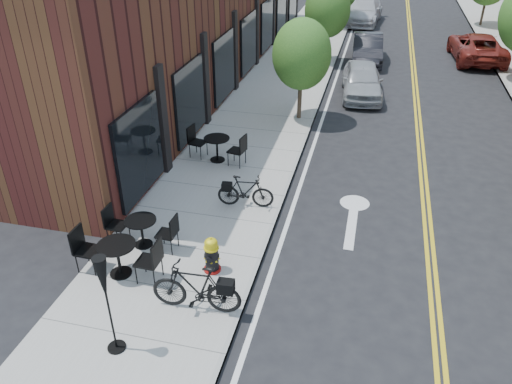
% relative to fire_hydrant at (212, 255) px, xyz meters
% --- Properties ---
extents(ground, '(120.00, 120.00, 0.00)m').
position_rel_fire_hydrant_xyz_m(ground, '(1.02, 0.68, -0.56)').
color(ground, black).
rests_on(ground, ground).
extents(sidewalk_near, '(4.00, 70.00, 0.12)m').
position_rel_fire_hydrant_xyz_m(sidewalk_near, '(-0.98, 10.68, -0.50)').
color(sidewalk_near, '#9E9B93').
rests_on(sidewalk_near, ground).
extents(tree_near_a, '(2.20, 2.20, 3.81)m').
position_rel_fire_hydrant_xyz_m(tree_near_a, '(0.42, 9.68, 2.05)').
color(tree_near_a, '#382B1E').
rests_on(tree_near_a, sidewalk_near).
extents(tree_near_b, '(2.30, 2.30, 3.98)m').
position_rel_fire_hydrant_xyz_m(tree_near_b, '(0.42, 17.68, 2.16)').
color(tree_near_b, '#382B1E').
rests_on(tree_near_b, sidewalk_near).
extents(fire_hydrant, '(0.48, 0.48, 0.93)m').
position_rel_fire_hydrant_xyz_m(fire_hydrant, '(0.00, 0.00, 0.00)').
color(fire_hydrant, maroon).
rests_on(fire_hydrant, sidewalk_near).
extents(bicycle_left, '(1.94, 0.65, 1.15)m').
position_rel_fire_hydrant_xyz_m(bicycle_left, '(0.09, -1.29, 0.14)').
color(bicycle_left, black).
rests_on(bicycle_left, sidewalk_near).
extents(bicycle_right, '(1.62, 0.62, 0.95)m').
position_rel_fire_hydrant_xyz_m(bicycle_right, '(0.04, 2.89, 0.04)').
color(bicycle_right, black).
rests_on(bicycle_right, sidewalk_near).
extents(bistro_set_a, '(2.02, 0.89, 1.09)m').
position_rel_fire_hydrant_xyz_m(bistro_set_a, '(-2.02, -0.63, 0.11)').
color(bistro_set_a, black).
rests_on(bistro_set_a, sidewalk_near).
extents(bistro_set_b, '(1.81, 0.81, 0.98)m').
position_rel_fire_hydrant_xyz_m(bistro_set_b, '(-1.98, 0.52, 0.05)').
color(bistro_set_b, black).
rests_on(bistro_set_b, sidewalk_near).
extents(bistro_set_c, '(2.00, 0.99, 1.05)m').
position_rel_fire_hydrant_xyz_m(bistro_set_c, '(-1.58, 5.40, 0.09)').
color(bistro_set_c, black).
rests_on(bistro_set_c, sidewalk_near).
extents(patio_umbrella, '(0.36, 0.36, 2.20)m').
position_rel_fire_hydrant_xyz_m(patio_umbrella, '(-1.08, -2.67, 1.14)').
color(patio_umbrella, black).
rests_on(patio_umbrella, sidewalk_near).
extents(parked_car_a, '(2.09, 4.32, 1.42)m').
position_rel_fire_hydrant_xyz_m(parked_car_a, '(2.62, 13.11, 0.15)').
color(parked_car_a, '#A1A4A9').
rests_on(parked_car_a, ground).
extents(parked_car_b, '(1.76, 4.37, 1.41)m').
position_rel_fire_hydrant_xyz_m(parked_car_b, '(2.57, 18.48, 0.15)').
color(parked_car_b, black).
rests_on(parked_car_b, ground).
extents(parked_car_c, '(2.67, 5.65, 1.59)m').
position_rel_fire_hydrant_xyz_m(parked_car_c, '(1.82, 28.04, 0.24)').
color(parked_car_c, silver).
rests_on(parked_car_c, ground).
extents(parked_car_far, '(2.73, 5.34, 1.44)m').
position_rel_fire_hydrant_xyz_m(parked_car_far, '(8.22, 20.15, 0.16)').
color(parked_car_far, maroon).
rests_on(parked_car_far, ground).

